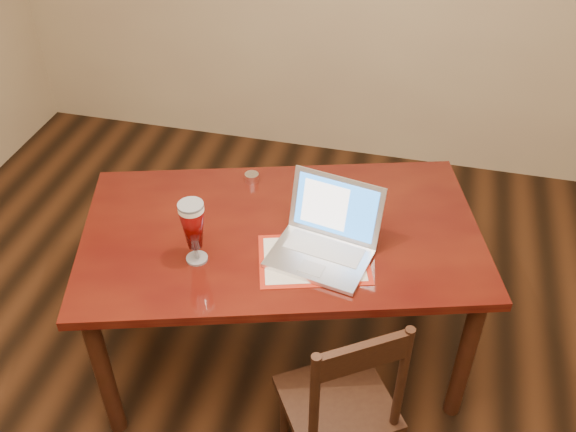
# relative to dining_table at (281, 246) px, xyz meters

# --- Properties ---
(room_shell) EXTENTS (4.51, 5.01, 2.71)m
(room_shell) POSITION_rel_dining_table_xyz_m (0.11, -0.76, 1.11)
(room_shell) COLOR tan
(room_shell) RESTS_ON ground
(dining_table) EXTENTS (1.75, 1.30, 1.00)m
(dining_table) POSITION_rel_dining_table_xyz_m (0.00, 0.00, 0.00)
(dining_table) COLOR #4D140A
(dining_table) RESTS_ON ground
(dining_chair) EXTENTS (0.51, 0.51, 0.89)m
(dining_chair) POSITION_rel_dining_table_xyz_m (0.35, -0.51, -0.24)
(dining_chair) COLOR black
(dining_chair) RESTS_ON ground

